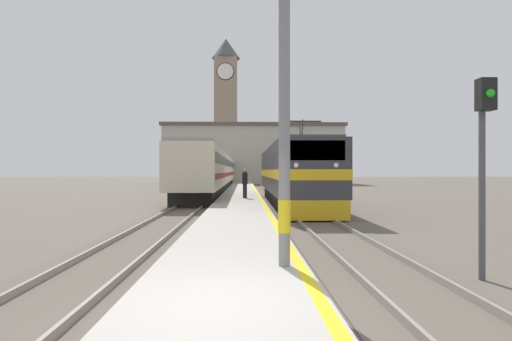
% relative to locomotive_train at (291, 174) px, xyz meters
% --- Properties ---
extents(ground_plane, '(200.00, 200.00, 0.00)m').
position_rel_locomotive_train_xyz_m(ground_plane, '(-3.11, 11.17, -1.85)').
color(ground_plane, '#60564C').
extents(platform, '(2.83, 140.00, 0.35)m').
position_rel_locomotive_train_xyz_m(platform, '(-3.11, 6.17, -1.68)').
color(platform, '#ADA89E').
rests_on(platform, ground).
extents(rail_track_near, '(2.83, 140.00, 0.16)m').
position_rel_locomotive_train_xyz_m(rail_track_near, '(0.00, 6.17, -1.82)').
color(rail_track_near, '#60564C').
rests_on(rail_track_near, ground).
extents(rail_track_far, '(2.83, 140.00, 0.16)m').
position_rel_locomotive_train_xyz_m(rail_track_far, '(-5.90, 6.17, -1.82)').
color(rail_track_far, '#60564C').
rests_on(rail_track_far, ground).
extents(locomotive_train, '(2.92, 16.80, 4.59)m').
position_rel_locomotive_train_xyz_m(locomotive_train, '(0.00, 0.00, 0.00)').
color(locomotive_train, black).
rests_on(locomotive_train, ground).
extents(passenger_train, '(2.92, 53.51, 3.86)m').
position_rel_locomotive_train_xyz_m(passenger_train, '(-5.90, 23.90, 0.23)').
color(passenger_train, black).
rests_on(passenger_train, ground).
extents(catenary_mast, '(2.43, 0.23, 8.77)m').
position_rel_locomotive_train_xyz_m(catenary_mast, '(-2.02, -16.81, 2.95)').
color(catenary_mast, gray).
rests_on(catenary_mast, platform).
extents(person_on_platform, '(0.34, 0.34, 1.86)m').
position_rel_locomotive_train_xyz_m(person_on_platform, '(-2.81, 1.27, -0.52)').
color(person_on_platform, '#23232D').
rests_on(person_on_platform, platform).
extents(clock_tower, '(5.28, 5.28, 27.24)m').
position_rel_locomotive_train_xyz_m(clock_tower, '(-6.34, 51.93, 12.64)').
color(clock_tower, gray).
rests_on(clock_tower, ground).
extents(station_building, '(28.45, 9.10, 9.43)m').
position_rel_locomotive_train_xyz_m(station_building, '(-1.38, 40.43, 2.89)').
color(station_building, '#B7B2A3').
rests_on(station_building, ground).
extents(signal_post, '(0.30, 0.39, 3.80)m').
position_rel_locomotive_train_xyz_m(signal_post, '(1.66, -16.67, 0.71)').
color(signal_post, '#4C4C51').
rests_on(signal_post, ground).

